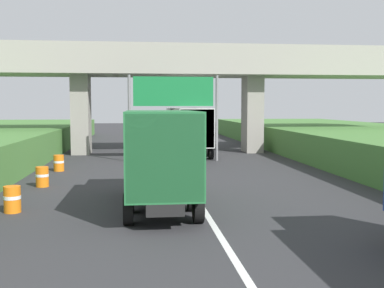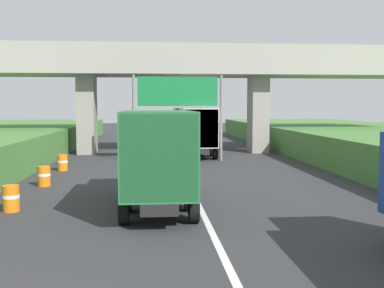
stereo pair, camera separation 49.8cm
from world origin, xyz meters
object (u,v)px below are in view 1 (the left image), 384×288
object	(u,v)px
truck_green	(160,154)
construction_barrel_3	(42,177)
truck_silver	(192,129)
construction_barrel_2	(12,199)
truck_white	(180,124)
car_black	(171,128)
overhead_highway_sign	(174,97)
construction_barrel_4	(59,163)

from	to	relation	value
truck_green	construction_barrel_3	bearing A→B (deg)	135.81
truck_silver	construction_barrel_2	world-z (taller)	truck_silver
truck_green	truck_white	xyz separation A→B (m)	(2.98, 26.54, 0.00)
construction_barrel_2	truck_white	bearing A→B (deg)	73.33
truck_white	construction_barrel_3	world-z (taller)	truck_white
car_black	construction_barrel_2	size ratio (longest dim) A/B	4.56
car_black	construction_barrel_3	size ratio (longest dim) A/B	4.56
overhead_highway_sign	truck_green	xyz separation A→B (m)	(-1.49, -14.03, -2.23)
truck_white	construction_barrel_4	xyz separation A→B (m)	(-8.17, -16.54, -1.47)
construction_barrel_2	overhead_highway_sign	bearing A→B (deg)	65.39
truck_white	truck_silver	world-z (taller)	same
overhead_highway_sign	truck_white	world-z (taller)	overhead_highway_sign
construction_barrel_2	construction_barrel_4	size ratio (longest dim) A/B	1.00
truck_white	truck_silver	bearing A→B (deg)	-89.84
construction_barrel_2	construction_barrel_3	size ratio (longest dim) A/B	1.00
overhead_highway_sign	truck_green	bearing A→B (deg)	-96.06
truck_silver	construction_barrel_2	xyz separation A→B (m)	(-8.03, -17.29, -1.47)
truck_silver	construction_barrel_2	size ratio (longest dim) A/B	8.11
truck_green	overhead_highway_sign	bearing A→B (deg)	83.94
construction_barrel_4	car_black	bearing A→B (deg)	75.42
truck_white	construction_barrel_3	bearing A→B (deg)	-110.38
truck_silver	truck_green	bearing A→B (deg)	-99.97
overhead_highway_sign	construction_barrel_3	bearing A→B (deg)	-125.67
car_black	truck_white	bearing A→B (deg)	-90.92
construction_barrel_4	overhead_highway_sign	bearing A→B (deg)	31.07
construction_barrel_3	construction_barrel_2	bearing A→B (deg)	-89.61
car_black	construction_barrel_4	bearing A→B (deg)	-104.58
truck_silver	construction_barrel_4	size ratio (longest dim) A/B	8.11
truck_green	construction_barrel_3	world-z (taller)	truck_green
truck_silver	construction_barrel_2	distance (m)	19.12
truck_white	construction_barrel_4	size ratio (longest dim) A/B	8.11
car_black	construction_barrel_4	size ratio (longest dim) A/B	4.56
construction_barrel_2	construction_barrel_4	distance (m)	10.19
overhead_highway_sign	truck_silver	distance (m)	4.10
truck_green	construction_barrel_4	size ratio (longest dim) A/B	8.11
construction_barrel_3	car_black	bearing A→B (deg)	77.52
truck_green	truck_silver	distance (m)	17.37
overhead_highway_sign	construction_barrel_4	xyz separation A→B (m)	(-6.67, -4.02, -3.70)
construction_barrel_4	truck_silver	bearing A→B (deg)	40.94
truck_silver	construction_barrel_2	bearing A→B (deg)	-114.90
overhead_highway_sign	truck_silver	size ratio (longest dim) A/B	0.81
truck_green	car_black	world-z (taller)	truck_green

